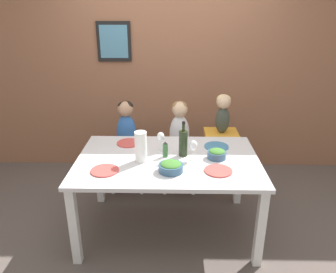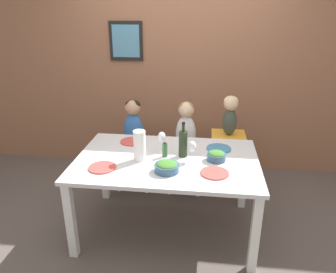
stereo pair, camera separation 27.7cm
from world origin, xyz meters
name	(u,v)px [view 2 (the right image)]	position (x,y,z in m)	size (l,w,h in m)	color
ground_plane	(167,227)	(0.00, 0.00, 0.00)	(14.00, 14.00, 0.00)	#564C47
wall_back	(181,64)	(0.00, 1.42, 1.35)	(10.00, 0.09, 2.70)	#8E5B42
dining_table	(167,167)	(0.00, 0.00, 0.66)	(1.62, 1.06, 0.75)	silver
chair_far_left	(135,154)	(-0.48, 0.78, 0.40)	(0.44, 0.44, 0.47)	silver
chair_far_center	(185,157)	(0.11, 0.78, 0.40)	(0.44, 0.44, 0.47)	silver
chair_right_highchair	(228,147)	(0.59, 0.78, 0.56)	(0.37, 0.37, 0.70)	silver
person_child_left	(133,123)	(-0.48, 0.78, 0.79)	(0.22, 0.18, 0.58)	#3366B2
person_child_center	(186,125)	(0.11, 0.78, 0.79)	(0.22, 0.18, 0.58)	silver
person_baby_right	(230,112)	(0.59, 0.78, 0.96)	(0.16, 0.16, 0.44)	#3D4238
wine_bottle	(183,143)	(0.14, 0.07, 0.88)	(0.08, 0.08, 0.33)	#232D19
paper_towel_roll	(140,146)	(-0.23, -0.06, 0.89)	(0.11, 0.11, 0.27)	white
wine_glass_near	(192,147)	(0.22, -0.02, 0.88)	(0.07, 0.07, 0.19)	white
wine_glass_far	(162,137)	(-0.07, 0.17, 0.88)	(0.07, 0.07, 0.19)	white
salad_bowl_large	(167,167)	(0.03, -0.24, 0.79)	(0.20, 0.20, 0.09)	#335675
salad_bowl_small	(216,156)	(0.44, 0.02, 0.79)	(0.17, 0.17, 0.09)	#335675
dinner_plate_front_left	(102,167)	(-0.52, -0.25, 0.76)	(0.23, 0.23, 0.01)	#D14C47
dinner_plate_back_left	(132,141)	(-0.39, 0.33, 0.76)	(0.23, 0.23, 0.01)	#D14C47
dinner_plate_back_right	(219,148)	(0.46, 0.26, 0.76)	(0.23, 0.23, 0.01)	teal
dinner_plate_front_right	(215,173)	(0.42, -0.24, 0.76)	(0.23, 0.23, 0.01)	#D14C47
condiment_bottle_hot_sauce	(165,149)	(-0.02, 0.04, 0.82)	(0.05, 0.05, 0.15)	#336633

